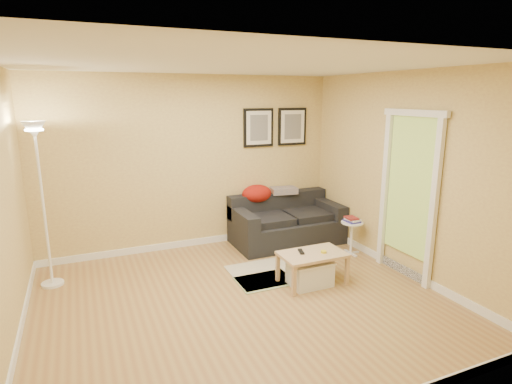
# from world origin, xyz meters

# --- Properties ---
(floor) EXTENTS (4.50, 4.50, 0.00)m
(floor) POSITION_xyz_m (0.00, 0.00, 0.00)
(floor) COLOR #A27F45
(floor) RESTS_ON ground
(ceiling) EXTENTS (4.50, 4.50, 0.00)m
(ceiling) POSITION_xyz_m (0.00, 0.00, 2.60)
(ceiling) COLOR white
(ceiling) RESTS_ON wall_back
(wall_back) EXTENTS (4.50, 0.00, 4.50)m
(wall_back) POSITION_xyz_m (0.00, 2.00, 1.30)
(wall_back) COLOR #DBC470
(wall_back) RESTS_ON ground
(wall_front) EXTENTS (4.50, 0.00, 4.50)m
(wall_front) POSITION_xyz_m (0.00, -2.00, 1.30)
(wall_front) COLOR #DBC470
(wall_front) RESTS_ON ground
(wall_right) EXTENTS (0.00, 4.00, 4.00)m
(wall_right) POSITION_xyz_m (2.25, 0.00, 1.30)
(wall_right) COLOR #DBC470
(wall_right) RESTS_ON ground
(baseboard_back) EXTENTS (4.50, 0.02, 0.10)m
(baseboard_back) POSITION_xyz_m (0.00, 1.99, 0.05)
(baseboard_back) COLOR white
(baseboard_back) RESTS_ON ground
(baseboard_left) EXTENTS (0.02, 4.00, 0.10)m
(baseboard_left) POSITION_xyz_m (-2.24, 0.00, 0.05)
(baseboard_left) COLOR white
(baseboard_left) RESTS_ON ground
(baseboard_right) EXTENTS (0.02, 4.00, 0.10)m
(baseboard_right) POSITION_xyz_m (2.24, 0.00, 0.05)
(baseboard_right) COLOR white
(baseboard_right) RESTS_ON ground
(sofa) EXTENTS (1.70, 0.90, 0.75)m
(sofa) POSITION_xyz_m (1.38, 1.53, 0.38)
(sofa) COLOR black
(sofa) RESTS_ON ground
(red_throw) EXTENTS (0.48, 0.36, 0.28)m
(red_throw) POSITION_xyz_m (0.99, 1.84, 0.77)
(red_throw) COLOR #9D1E0E
(red_throw) RESTS_ON sofa
(plaid_throw) EXTENTS (0.45, 0.32, 0.10)m
(plaid_throw) POSITION_xyz_m (1.47, 1.84, 0.78)
(plaid_throw) COLOR tan
(plaid_throw) RESTS_ON sofa
(framed_print_left) EXTENTS (0.50, 0.04, 0.60)m
(framed_print_left) POSITION_xyz_m (1.08, 1.98, 1.80)
(framed_print_left) COLOR black
(framed_print_left) RESTS_ON wall_back
(framed_print_right) EXTENTS (0.50, 0.04, 0.60)m
(framed_print_right) POSITION_xyz_m (1.68, 1.98, 1.80)
(framed_print_right) COLOR black
(framed_print_right) RESTS_ON wall_back
(area_rug) EXTENTS (1.25, 0.85, 0.01)m
(area_rug) POSITION_xyz_m (0.75, 0.58, 0.01)
(area_rug) COLOR beige
(area_rug) RESTS_ON ground
(green_runner) EXTENTS (0.70, 0.50, 0.01)m
(green_runner) POSITION_xyz_m (0.46, 0.36, 0.01)
(green_runner) COLOR #668C4C
(green_runner) RESTS_ON ground
(coffee_table) EXTENTS (0.88, 0.64, 0.40)m
(coffee_table) POSITION_xyz_m (0.98, 0.09, 0.20)
(coffee_table) COLOR tan
(coffee_table) RESTS_ON ground
(remote_control) EXTENTS (0.09, 0.17, 0.02)m
(remote_control) POSITION_xyz_m (0.86, 0.16, 0.41)
(remote_control) COLOR black
(remote_control) RESTS_ON coffee_table
(tape_roll) EXTENTS (0.07, 0.07, 0.03)m
(tape_roll) POSITION_xyz_m (1.10, 0.03, 0.42)
(tape_roll) COLOR yellow
(tape_roll) RESTS_ON coffee_table
(storage_bin) EXTENTS (0.52, 0.38, 0.32)m
(storage_bin) POSITION_xyz_m (0.93, 0.06, 0.16)
(storage_bin) COLOR white
(storage_bin) RESTS_ON ground
(side_table) EXTENTS (0.32, 0.32, 0.49)m
(side_table) POSITION_xyz_m (2.02, 0.71, 0.25)
(side_table) COLOR white
(side_table) RESTS_ON ground
(book_stack) EXTENTS (0.23, 0.26, 0.07)m
(book_stack) POSITION_xyz_m (2.02, 0.72, 0.53)
(book_stack) COLOR navy
(book_stack) RESTS_ON side_table
(floor_lamp) EXTENTS (0.26, 0.26, 2.02)m
(floor_lamp) POSITION_xyz_m (-2.00, 1.33, 0.96)
(floor_lamp) COLOR white
(floor_lamp) RESTS_ON ground
(doorway) EXTENTS (0.12, 1.01, 2.13)m
(doorway) POSITION_xyz_m (2.20, -0.15, 1.02)
(doorway) COLOR white
(doorway) RESTS_ON ground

